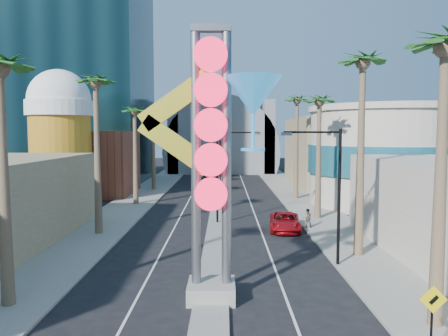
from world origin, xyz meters
TOP-DOWN VIEW (x-y plane):
  - ground at (0.00, 0.00)m, footprint 240.00×240.00m
  - sidewalk_west at (-9.50, 35.00)m, footprint 5.00×100.00m
  - sidewalk_east at (9.50, 35.00)m, footprint 5.00×100.00m
  - median at (0.00, 38.00)m, footprint 1.60×84.00m
  - hotel_tower at (-22.00, 52.00)m, footprint 20.00×20.00m
  - brick_filler_west at (-16.00, 38.00)m, footprint 10.00×10.00m
  - filler_east at (16.00, 48.00)m, footprint 10.00×20.00m
  - beer_mug at (-17.00, 30.00)m, footprint 7.00×7.00m
  - turquoise_building at (18.00, 30.00)m, footprint 16.60×16.60m
  - canopy at (0.00, 72.00)m, footprint 22.00×16.00m
  - neon_sign at (0.82, 2.96)m, footprint 6.53×2.60m
  - ped_sign at (7.40, -3.03)m, footprint 0.92×0.12m
  - streetlight_0 at (0.55, 20.00)m, footprint 3.79×0.25m
  - streetlight_1 at (-0.55, 44.00)m, footprint 3.79×0.25m
  - streetlight_2 at (6.72, 8.00)m, footprint 3.45×0.25m
  - palm_0 at (-9.00, 2.00)m, footprint 2.40×2.40m
  - palm_1 at (-9.00, 16.00)m, footprint 2.40×2.40m
  - palm_2 at (-9.00, 30.00)m, footprint 2.40×2.40m
  - palm_3 at (-9.00, 42.00)m, footprint 2.40×2.40m
  - palm_4 at (9.00, 0.00)m, footprint 2.40×2.40m
  - palm_5 at (9.00, 10.00)m, footprint 2.40×2.40m
  - palm_6 at (9.00, 22.00)m, footprint 2.40×2.40m
  - palm_7 at (9.00, 34.00)m, footprint 2.40×2.40m
  - red_pickup at (5.44, 17.45)m, footprint 2.84×5.32m
  - pedestrian_a at (11.45, 11.12)m, footprint 0.62×0.44m
  - pedestrian_b at (7.30, 17.94)m, footprint 0.76×0.61m

SIDE VIEW (x-z plane):
  - ground at x=0.00m, z-range 0.00..0.00m
  - sidewalk_west at x=-9.50m, z-range 0.00..0.15m
  - sidewalk_east at x=9.50m, z-range 0.00..0.15m
  - median at x=0.00m, z-range 0.00..0.15m
  - red_pickup at x=5.44m, z-range 0.00..1.42m
  - pedestrian_b at x=7.30m, z-range 0.15..1.67m
  - pedestrian_a at x=11.45m, z-range 0.15..1.78m
  - ped_sign at x=7.40m, z-range 0.56..3.22m
  - brick_filler_west at x=-16.00m, z-range 0.00..8.00m
  - canopy at x=0.00m, z-range -6.69..15.31m
  - streetlight_2 at x=6.72m, z-range 0.83..8.83m
  - streetlight_0 at x=0.55m, z-range 0.88..8.88m
  - streetlight_1 at x=-0.55m, z-range 0.88..8.88m
  - filler_east at x=16.00m, z-range 0.00..10.00m
  - turquoise_building at x=18.00m, z-range -0.05..10.55m
  - neon_sign at x=0.82m, z-range 1.03..13.58m
  - beer_mug at x=-17.00m, z-range 0.59..15.09m
  - palm_2 at x=-9.00m, z-range 3.88..15.08m
  - palm_3 at x=-9.00m, z-range 3.88..15.08m
  - palm_0 at x=-9.00m, z-range 4.08..15.78m
  - palm_6 at x=9.00m, z-range 4.08..15.78m
  - palm_4 at x=9.00m, z-range 4.28..16.48m
  - palm_1 at x=-9.00m, z-range 4.47..17.17m
  - palm_7 at x=9.00m, z-range 4.47..17.17m
  - palm_5 at x=9.00m, z-range 4.67..17.87m
  - hotel_tower at x=-22.00m, z-range 0.00..50.00m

